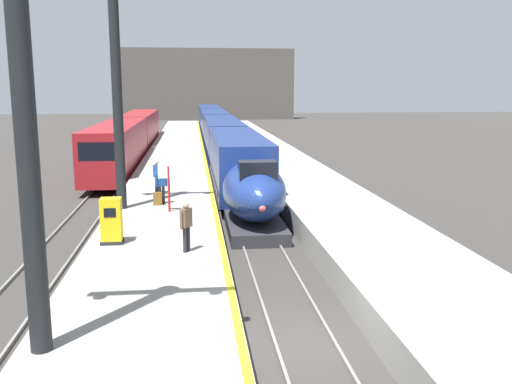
{
  "coord_description": "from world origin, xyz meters",
  "views": [
    {
      "loc": [
        -2.73,
        -13.0,
        6.4
      ],
      "look_at": [
        0.08,
        11.6,
        1.8
      ],
      "focal_mm": 39.61,
      "sensor_mm": 36.0,
      "label": 1
    }
  ],
  "objects_px": {
    "highspeed_train_main": "(218,131)",
    "station_column_near": "(21,67)",
    "regional_train_adjacent": "(131,136)",
    "passenger_far_waiting": "(186,223)",
    "ticket_machine_yellow": "(111,223)",
    "passenger_mid_platform": "(157,174)",
    "station_column_mid": "(116,68)",
    "passenger_near_edge": "(161,183)",
    "rolling_suitcase": "(158,199)",
    "departure_info_board": "(169,178)"
  },
  "relations": [
    {
      "from": "regional_train_adjacent",
      "to": "ticket_machine_yellow",
      "type": "distance_m",
      "value": 31.96
    },
    {
      "from": "passenger_far_waiting",
      "to": "departure_info_board",
      "type": "xyz_separation_m",
      "value": [
        -0.79,
        6.26,
        0.52
      ]
    },
    {
      "from": "regional_train_adjacent",
      "to": "passenger_mid_platform",
      "type": "bearing_deg",
      "value": -80.96
    },
    {
      "from": "passenger_near_edge",
      "to": "station_column_mid",
      "type": "bearing_deg",
      "value": -155.84
    },
    {
      "from": "station_column_mid",
      "to": "passenger_near_edge",
      "type": "distance_m",
      "value": 5.52
    },
    {
      "from": "regional_train_adjacent",
      "to": "ticket_machine_yellow",
      "type": "bearing_deg",
      "value": -85.42
    },
    {
      "from": "station_column_mid",
      "to": "passenger_near_edge",
      "type": "height_order",
      "value": "station_column_mid"
    },
    {
      "from": "passenger_near_edge",
      "to": "passenger_far_waiting",
      "type": "relative_size",
      "value": 1.0
    },
    {
      "from": "passenger_far_waiting",
      "to": "ticket_machine_yellow",
      "type": "relative_size",
      "value": 1.06
    },
    {
      "from": "station_column_near",
      "to": "station_column_mid",
      "type": "xyz_separation_m",
      "value": [
        0.0,
        14.0,
        0.44
      ]
    },
    {
      "from": "passenger_mid_platform",
      "to": "highspeed_train_main",
      "type": "bearing_deg",
      "value": 81.31
    },
    {
      "from": "regional_train_adjacent",
      "to": "station_column_near",
      "type": "bearing_deg",
      "value": -86.85
    },
    {
      "from": "passenger_near_edge",
      "to": "passenger_far_waiting",
      "type": "distance_m",
      "value": 8.07
    },
    {
      "from": "station_column_mid",
      "to": "rolling_suitcase",
      "type": "height_order",
      "value": "station_column_mid"
    },
    {
      "from": "passenger_near_edge",
      "to": "highspeed_train_main",
      "type": "bearing_deg",
      "value": 82.65
    },
    {
      "from": "station_column_mid",
      "to": "passenger_far_waiting",
      "type": "height_order",
      "value": "station_column_mid"
    },
    {
      "from": "passenger_far_waiting",
      "to": "passenger_mid_platform",
      "type": "bearing_deg",
      "value": 98.27
    },
    {
      "from": "passenger_far_waiting",
      "to": "highspeed_train_main",
      "type": "bearing_deg",
      "value": 85.79
    },
    {
      "from": "passenger_mid_platform",
      "to": "passenger_far_waiting",
      "type": "bearing_deg",
      "value": -81.73
    },
    {
      "from": "regional_train_adjacent",
      "to": "station_column_mid",
      "type": "height_order",
      "value": "station_column_mid"
    },
    {
      "from": "station_column_mid",
      "to": "passenger_mid_platform",
      "type": "relative_size",
      "value": 6.16
    },
    {
      "from": "regional_train_adjacent",
      "to": "station_column_near",
      "type": "height_order",
      "value": "station_column_near"
    },
    {
      "from": "passenger_mid_platform",
      "to": "regional_train_adjacent",
      "type": "bearing_deg",
      "value": 99.04
    },
    {
      "from": "regional_train_adjacent",
      "to": "passenger_near_edge",
      "type": "height_order",
      "value": "regional_train_adjacent"
    },
    {
      "from": "highspeed_train_main",
      "to": "rolling_suitcase",
      "type": "relative_size",
      "value": 76.43
    },
    {
      "from": "passenger_near_edge",
      "to": "passenger_far_waiting",
      "type": "height_order",
      "value": "same"
    },
    {
      "from": "passenger_mid_platform",
      "to": "passenger_near_edge",
      "type": "bearing_deg",
      "value": -82.57
    },
    {
      "from": "station_column_near",
      "to": "ticket_machine_yellow",
      "type": "height_order",
      "value": "station_column_near"
    },
    {
      "from": "regional_train_adjacent",
      "to": "passenger_far_waiting",
      "type": "xyz_separation_m",
      "value": [
        5.14,
        -33.2,
        -0.09
      ]
    },
    {
      "from": "highspeed_train_main",
      "to": "ticket_machine_yellow",
      "type": "bearing_deg",
      "value": -98.12
    },
    {
      "from": "station_column_mid",
      "to": "departure_info_board",
      "type": "xyz_separation_m",
      "value": [
        2.14,
        -0.94,
        -4.66
      ]
    },
    {
      "from": "station_column_near",
      "to": "ticket_machine_yellow",
      "type": "bearing_deg",
      "value": 87.54
    },
    {
      "from": "highspeed_train_main",
      "to": "passenger_mid_platform",
      "type": "xyz_separation_m",
      "value": [
        -4.52,
        -29.56,
        0.07
      ]
    },
    {
      "from": "passenger_mid_platform",
      "to": "ticket_machine_yellow",
      "type": "distance_m",
      "value": 9.41
    },
    {
      "from": "highspeed_train_main",
      "to": "passenger_far_waiting",
      "type": "height_order",
      "value": "highspeed_train_main"
    },
    {
      "from": "station_column_mid",
      "to": "passenger_far_waiting",
      "type": "xyz_separation_m",
      "value": [
        2.94,
        -7.2,
        -5.18
      ]
    },
    {
      "from": "passenger_far_waiting",
      "to": "departure_info_board",
      "type": "bearing_deg",
      "value": 97.22
    },
    {
      "from": "highspeed_train_main",
      "to": "passenger_near_edge",
      "type": "distance_m",
      "value": 32.54
    },
    {
      "from": "regional_train_adjacent",
      "to": "rolling_suitcase",
      "type": "relative_size",
      "value": 37.27
    },
    {
      "from": "departure_info_board",
      "to": "passenger_mid_platform",
      "type": "bearing_deg",
      "value": 99.76
    },
    {
      "from": "ticket_machine_yellow",
      "to": "departure_info_board",
      "type": "height_order",
      "value": "departure_info_board"
    },
    {
      "from": "regional_train_adjacent",
      "to": "passenger_far_waiting",
      "type": "relative_size",
      "value": 21.66
    },
    {
      "from": "rolling_suitcase",
      "to": "ticket_machine_yellow",
      "type": "distance_m",
      "value": 6.52
    },
    {
      "from": "regional_train_adjacent",
      "to": "passenger_mid_platform",
      "type": "distance_m",
      "value": 22.79
    },
    {
      "from": "station_column_near",
      "to": "departure_info_board",
      "type": "height_order",
      "value": "station_column_near"
    },
    {
      "from": "regional_train_adjacent",
      "to": "passenger_near_edge",
      "type": "bearing_deg",
      "value": -81.13
    },
    {
      "from": "passenger_far_waiting",
      "to": "departure_info_board",
      "type": "relative_size",
      "value": 0.8
    },
    {
      "from": "passenger_mid_platform",
      "to": "rolling_suitcase",
      "type": "height_order",
      "value": "passenger_mid_platform"
    },
    {
      "from": "passenger_near_edge",
      "to": "rolling_suitcase",
      "type": "distance_m",
      "value": 0.75
    },
    {
      "from": "highspeed_train_main",
      "to": "station_column_near",
      "type": "height_order",
      "value": "station_column_near"
    }
  ]
}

